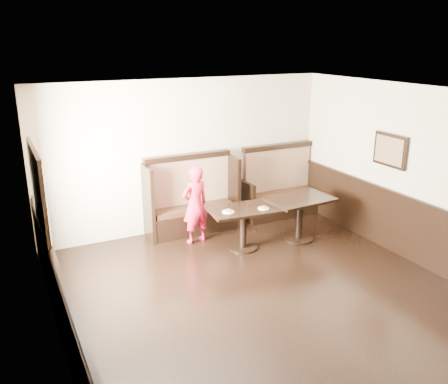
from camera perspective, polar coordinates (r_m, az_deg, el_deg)
ground at (r=6.45m, az=7.84°, el=-14.65°), size 7.00×7.00×0.00m
room_shell at (r=6.18m, az=4.31°, el=-8.91°), size 7.00×7.00×7.00m
booth_main at (r=8.85m, az=-3.96°, el=-1.41°), size 1.75×0.72×1.45m
booth_neighbor at (r=9.73m, az=6.72°, el=0.02°), size 1.65×0.72×1.45m
table_main at (r=8.05m, az=2.34°, el=-3.13°), size 1.22×0.84×0.73m
table_neighbor at (r=8.50m, az=9.10°, el=-1.99°), size 1.18×0.81×0.78m
child at (r=8.28m, az=-3.48°, el=-1.56°), size 0.56×0.42×1.39m
pizza_plate_left at (r=7.81m, az=0.51°, el=-2.33°), size 0.21×0.21×0.04m
pizza_plate_right at (r=7.99m, az=4.77°, el=-1.92°), size 0.19×0.19×0.03m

